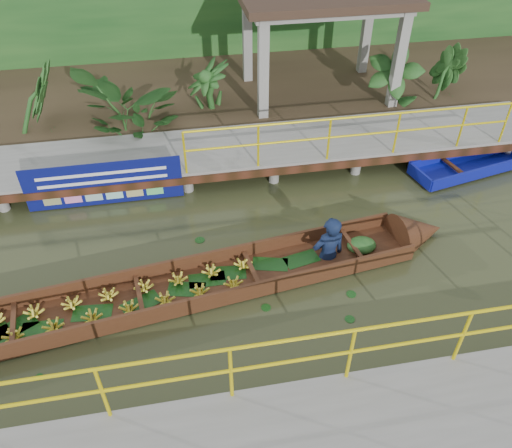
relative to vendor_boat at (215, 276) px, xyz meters
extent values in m
plane|color=#32371B|center=(0.75, 0.40, -0.26)|extent=(80.00, 80.00, 0.00)
cube|color=#2E2217|center=(0.75, 7.90, -0.03)|extent=(30.00, 8.00, 0.45)
cube|color=slate|center=(0.75, 3.90, 0.24)|extent=(16.00, 2.00, 0.15)
cube|color=black|center=(0.75, 2.90, 0.16)|extent=(16.00, 0.12, 0.18)
cylinder|color=#DBC10B|center=(3.50, 2.95, 1.32)|extent=(7.50, 0.05, 0.05)
cylinder|color=#DBC10B|center=(3.50, 2.95, 0.87)|extent=(7.50, 0.05, 0.05)
cylinder|color=#DBC10B|center=(3.50, 2.95, 0.82)|extent=(0.05, 0.05, 1.00)
cylinder|color=slate|center=(-3.25, 3.10, -0.04)|extent=(0.24, 0.24, 0.55)
cylinder|color=slate|center=(-3.25, 4.70, -0.04)|extent=(0.24, 0.24, 0.55)
cylinder|color=slate|center=(-1.25, 3.10, -0.04)|extent=(0.24, 0.24, 0.55)
cylinder|color=slate|center=(-1.25, 4.70, -0.04)|extent=(0.24, 0.24, 0.55)
cylinder|color=slate|center=(0.75, 3.10, -0.04)|extent=(0.24, 0.24, 0.55)
cylinder|color=slate|center=(0.75, 4.70, -0.04)|extent=(0.24, 0.24, 0.55)
cylinder|color=slate|center=(2.75, 3.10, -0.04)|extent=(0.24, 0.24, 0.55)
cylinder|color=slate|center=(2.75, 4.70, -0.04)|extent=(0.24, 0.24, 0.55)
cylinder|color=slate|center=(4.75, 3.10, -0.04)|extent=(0.24, 0.24, 0.55)
cylinder|color=slate|center=(4.75, 4.70, -0.04)|extent=(0.24, 0.24, 0.55)
cylinder|color=slate|center=(6.75, 3.10, -0.04)|extent=(0.24, 0.24, 0.55)
cylinder|color=slate|center=(6.75, 4.70, -0.04)|extent=(0.24, 0.24, 0.55)
cylinder|color=slate|center=(0.75, 3.10, -0.04)|extent=(0.24, 0.24, 0.55)
cylinder|color=#DBC10B|center=(1.75, -2.65, 1.39)|extent=(10.00, 0.05, 0.05)
cylinder|color=#DBC10B|center=(1.75, -2.65, 0.94)|extent=(10.00, 0.05, 0.05)
cylinder|color=#DBC10B|center=(1.75, -2.65, 0.89)|extent=(0.05, 0.05, 1.00)
cube|color=slate|center=(1.95, 5.50, 1.34)|extent=(0.25, 0.25, 2.80)
cube|color=slate|center=(5.55, 5.50, 1.34)|extent=(0.25, 0.25, 2.80)
cube|color=slate|center=(1.95, 7.90, 1.34)|extent=(0.25, 0.25, 2.80)
cube|color=slate|center=(5.55, 7.90, 1.34)|extent=(0.25, 0.25, 2.80)
cube|color=slate|center=(3.75, 6.70, 2.64)|extent=(4.00, 2.60, 0.12)
cube|color=#154217|center=(0.75, 10.40, 1.74)|extent=(30.00, 0.80, 4.00)
cube|color=#3A1E10|center=(-0.32, -0.05, -0.20)|extent=(8.28, 2.15, 0.06)
cube|color=#3A1E10|center=(-0.40, 0.46, -0.05)|extent=(8.15, 1.20, 0.35)
cube|color=#3A1E10|center=(-0.25, -0.55, -0.05)|extent=(8.15, 1.20, 0.35)
cone|color=#3A1E10|center=(4.20, 0.59, -0.11)|extent=(1.15, 1.12, 0.99)
ellipsoid|color=#154217|center=(2.93, 0.41, -0.09)|extent=(0.63, 0.53, 0.27)
imported|color=#0F1A38|center=(2.22, 0.31, 0.75)|extent=(0.71, 0.52, 1.82)
cube|color=#0C138C|center=(6.43, 2.69, -0.16)|extent=(2.96, 1.43, 0.09)
cube|color=#0C138C|center=(6.34, 3.11, -0.05)|extent=(2.80, 0.65, 0.28)
cube|color=#0C138C|center=(6.52, 2.27, -0.05)|extent=(2.80, 0.65, 0.28)
cube|color=#0C138C|center=(5.04, 2.39, -0.05)|extent=(0.24, 0.85, 0.28)
cube|color=black|center=(5.97, 2.59, -0.01)|extent=(0.27, 0.86, 0.05)
cube|color=#0B105C|center=(-2.03, 2.88, 0.29)|extent=(3.32, 0.03, 1.04)
cube|color=white|center=(-2.03, 2.86, 0.56)|extent=(2.70, 0.01, 0.07)
cube|color=white|center=(-2.03, 2.86, 0.36)|extent=(2.70, 0.01, 0.07)
imported|color=#154217|center=(-3.88, 5.70, 0.98)|extent=(1.25, 1.25, 1.57)
imported|color=#154217|center=(-1.38, 5.70, 0.98)|extent=(1.25, 1.25, 1.57)
imported|color=#154217|center=(0.62, 5.70, 0.98)|extent=(1.25, 1.25, 1.57)
imported|color=#154217|center=(5.62, 5.70, 0.98)|extent=(1.25, 1.25, 1.57)
imported|color=#154217|center=(7.12, 5.70, 0.98)|extent=(1.25, 1.25, 1.57)
camera|label=1|loc=(-0.40, -6.35, 6.42)|focal=35.00mm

